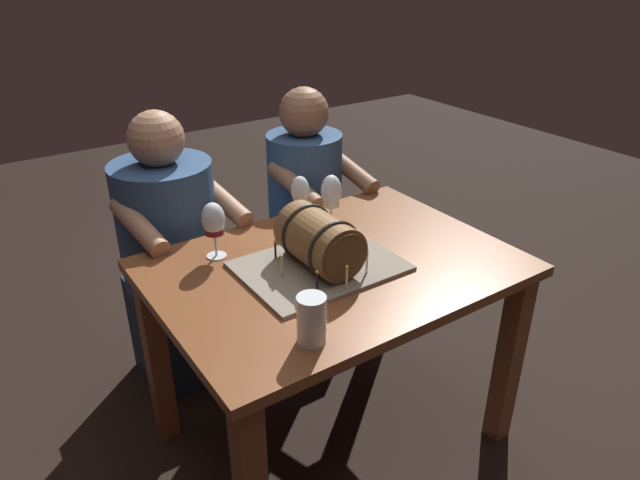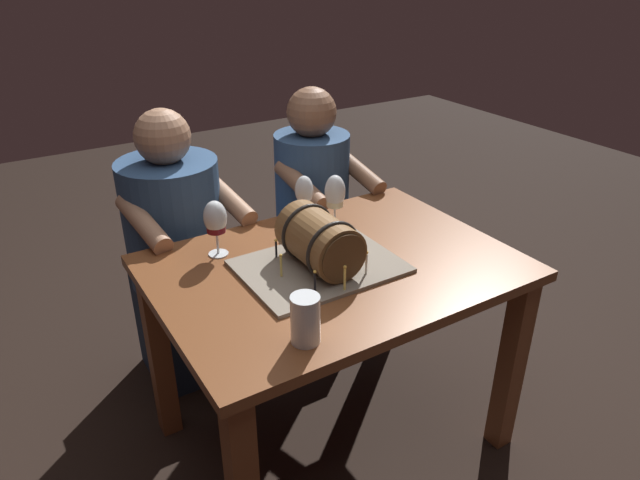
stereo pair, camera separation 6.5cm
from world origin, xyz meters
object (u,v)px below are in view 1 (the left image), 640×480
Objects in this scene: wine_glass_white at (331,194)px; person_seated_left at (173,261)px; beer_pint at (312,321)px; person_seated_right at (306,228)px; dining_table at (333,297)px; wine_glass_red at (214,222)px; wine_glass_empty at (300,192)px; barrel_cake at (320,246)px.

wine_glass_white is 0.70m from person_seated_left.
beer_pint is 1.15m from person_seated_right.
dining_table is 8.50× the size of beer_pint.
dining_table is 0.72m from person_seated_right.
wine_glass_red is 0.51m from person_seated_left.
wine_glass_empty is 0.11m from wine_glass_white.
barrel_cake is 2.71× the size of wine_glass_empty.
barrel_cake is 2.53× the size of wine_glass_white.
beer_pint is at bearing -133.23° from dining_table.
dining_table is at bearing -123.37° from wine_glass_white.
wine_glass_red is at bearing 139.22° from dining_table.
person_seated_right is (0.16, 0.41, -0.34)m from wine_glass_white.
wine_glass_white is at bearing -41.76° from person_seated_left.
person_seated_right is (0.23, 0.33, -0.34)m from wine_glass_empty.
person_seated_left reaches higher than wine_glass_red.
person_seated_right is at bearing 69.32° from wine_glass_white.
barrel_cake is 0.80m from person_seated_right.
person_seated_right reaches higher than beer_pint.
wine_glass_empty is (0.37, 0.06, -0.00)m from wine_glass_red.
wine_glass_white is at bearing 56.63° from dining_table.
wine_glass_white is at bearing -110.68° from person_seated_right.
wine_glass_red is 1.06× the size of wine_glass_empty.
person_seated_right reaches higher than dining_table.
wine_glass_empty is at bearing 67.69° from barrel_cake.
wine_glass_red is 0.80m from person_seated_right.
wine_glass_empty is at bearing -125.25° from person_seated_right.
beer_pint is at bearing -127.44° from barrel_cake.
person_seated_right is (0.37, 0.65, -0.30)m from barrel_cake.
wine_glass_empty reaches higher than beer_pint.
wine_glass_empty is (0.08, 0.31, 0.25)m from dining_table.
person_seated_left is at bearing 179.95° from person_seated_right.
beer_pint is (-0.23, -0.30, -0.02)m from barrel_cake.
wine_glass_red reaches higher than wine_glass_empty.
person_seated_left is (-0.38, 0.33, -0.32)m from wine_glass_empty.
barrel_cake reaches higher than beer_pint.
barrel_cake is at bearing -131.38° from wine_glass_white.
wine_glass_red is (-0.29, 0.25, 0.25)m from dining_table.
barrel_cake is 0.35m from wine_glass_empty.
wine_glass_red is (-0.23, 0.25, 0.05)m from barrel_cake.
dining_table is 1.00× the size of person_seated_left.
wine_glass_empty is at bearing 10.05° from wine_glass_red.
wine_glass_white is 0.56m from person_seated_right.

